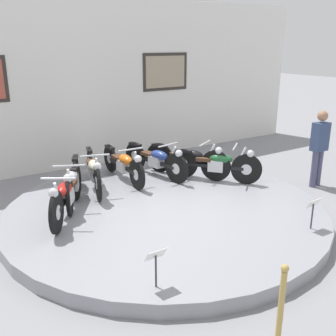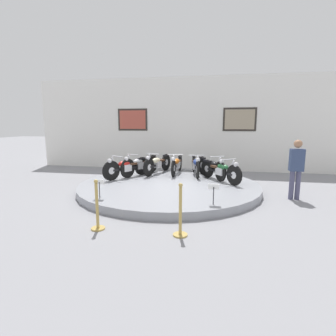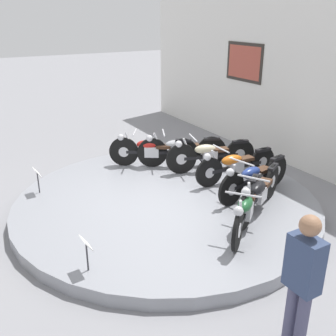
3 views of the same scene
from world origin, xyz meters
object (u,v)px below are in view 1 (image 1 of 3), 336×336
(motorcycle_red, at_px, (66,193))
(info_placard_front_centre, at_px, (313,207))
(motorcycle_orange, at_px, (123,163))
(motorcycle_green, at_px, (216,163))
(motorcycle_cream, at_px, (94,170))
(motorcycle_silver, at_px, (73,180))
(motorcycle_blue, at_px, (156,159))
(info_placard_front_left, at_px, (156,260))
(stanchion_post_left_of_entry, at_px, (279,325))
(motorcycle_black, at_px, (188,159))
(visitor_standing, at_px, (319,144))

(motorcycle_red, bearing_deg, info_placard_front_centre, -40.24)
(motorcycle_orange, xyz_separation_m, motorcycle_green, (1.62, -1.09, 0.01))
(motorcycle_cream, xyz_separation_m, motorcycle_orange, (0.72, 0.14, -0.02))
(motorcycle_silver, relative_size, motorcycle_blue, 0.95)
(motorcycle_red, bearing_deg, motorcycle_orange, 33.99)
(motorcycle_red, bearing_deg, info_placard_front_left, -85.84)
(motorcycle_silver, xyz_separation_m, stanchion_post_left_of_entry, (0.47, -4.52, -0.27))
(motorcycle_cream, relative_size, info_placard_front_centre, 3.83)
(motorcycle_red, distance_m, motorcycle_black, 2.98)
(motorcycle_blue, xyz_separation_m, motorcycle_black, (0.58, -0.39, 0.01))
(motorcycle_orange, relative_size, motorcycle_green, 1.25)
(motorcycle_orange, xyz_separation_m, motorcycle_blue, (0.72, -0.14, 0.01))
(motorcycle_red, bearing_deg, motorcycle_silver, 60.80)
(motorcycle_black, distance_m, info_placard_front_centre, 3.14)
(motorcycle_green, height_order, visitor_standing, visitor_standing)
(info_placard_front_left, relative_size, info_placard_front_centre, 1.00)
(motorcycle_black, bearing_deg, stanchion_post_left_of_entry, -115.37)
(info_placard_front_left, distance_m, visitor_standing, 5.32)
(motorcycle_silver, distance_m, motorcycle_green, 2.98)
(info_placard_front_centre, xyz_separation_m, stanchion_post_left_of_entry, (-2.27, -1.37, -0.24))
(info_placard_front_centre, bearing_deg, motorcycle_blue, 101.32)
(motorcycle_green, distance_m, info_placard_front_left, 3.99)
(motorcycle_green, relative_size, stanchion_post_left_of_entry, 1.53)
(motorcycle_black, height_order, stanchion_post_left_of_entry, stanchion_post_left_of_entry)
(motorcycle_silver, relative_size, motorcycle_green, 1.19)
(motorcycle_blue, relative_size, info_placard_front_centre, 3.83)
(motorcycle_silver, bearing_deg, stanchion_post_left_of_entry, -84.12)
(motorcycle_black, xyz_separation_m, stanchion_post_left_of_entry, (-2.14, -4.52, -0.27))
(motorcycle_cream, relative_size, motorcycle_orange, 1.00)
(motorcycle_cream, bearing_deg, motorcycle_black, -10.87)
(motorcycle_orange, relative_size, motorcycle_black, 1.10)
(motorcycle_black, xyz_separation_m, visitor_standing, (2.33, -1.55, 0.33))
(motorcycle_silver, distance_m, info_placard_front_left, 3.14)
(motorcycle_blue, bearing_deg, motorcycle_cream, 179.88)
(visitor_standing, bearing_deg, motorcycle_blue, 146.36)
(motorcycle_red, distance_m, motorcycle_cream, 1.31)
(motorcycle_silver, height_order, motorcycle_black, motorcycle_silver)
(motorcycle_orange, height_order, motorcycle_blue, motorcycle_blue)
(motorcycle_red, height_order, motorcycle_blue, motorcycle_red)
(info_placard_front_left, xyz_separation_m, info_placard_front_centre, (2.86, 0.00, 0.00))
(motorcycle_black, relative_size, info_placard_front_centre, 3.49)
(motorcycle_orange, xyz_separation_m, stanchion_post_left_of_entry, (-0.84, -5.04, -0.25))
(info_placard_front_centre, bearing_deg, motorcycle_green, 85.74)
(motorcycle_green, relative_size, info_placard_front_left, 3.07)
(info_placard_front_left, height_order, info_placard_front_centre, same)
(motorcycle_silver, bearing_deg, motorcycle_green, -10.88)
(motorcycle_silver, xyz_separation_m, visitor_standing, (4.94, -1.55, 0.33))
(info_placard_front_left, bearing_deg, motorcycle_green, 40.21)
(motorcycle_silver, relative_size, info_placard_front_centre, 3.64)
(motorcycle_green, bearing_deg, motorcycle_silver, 169.12)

